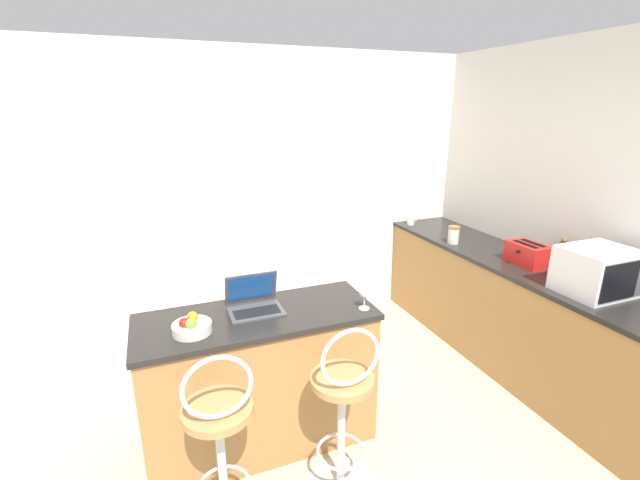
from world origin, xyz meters
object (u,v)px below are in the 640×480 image
bar_stool_near (221,448)px  laptop (254,301)px  mug_white (411,220)px  toaster (528,254)px  storage_jar (454,235)px  bar_stool_far (343,414)px  pepper_mill (562,252)px  fruit_bowl (192,327)px  microwave (597,271)px  wine_glass_short (364,294)px

bar_stool_near → laptop: 0.83m
mug_white → toaster: bearing=-82.1°
bar_stool_near → storage_jar: bearing=28.7°
bar_stool_far → pepper_mill: bearing=13.5°
laptop → fruit_bowl: bearing=-157.4°
microwave → pepper_mill: microwave is taller
microwave → bar_stool_far: bearing=-178.9°
fruit_bowl → pepper_mill: bearing=0.9°
toaster → bar_stool_near: bearing=-166.4°
laptop → pepper_mill: (2.41, -0.12, 0.05)m
mug_white → bar_stool_far: bearing=-130.3°
laptop → storage_jar: size_ratio=2.01×
storage_jar → toaster: bearing=-73.7°
storage_jar → mug_white: (0.00, 0.70, -0.04)m
mug_white → pepper_mill: (0.43, -1.46, 0.06)m
bar_stool_far → toaster: 2.00m
microwave → toaster: 0.57m
bar_stool_near → pepper_mill: size_ratio=4.81×
bar_stool_far → microwave: size_ratio=2.41×
bar_stool_far → laptop: (-0.32, 0.62, 0.45)m
bar_stool_near → wine_glass_short: (0.95, 0.38, 0.50)m
bar_stool_near → laptop: size_ratio=3.32×
wine_glass_short → mug_white: bearing=49.4°
storage_jar → laptop: bearing=-162.0°
bar_stool_far → microwave: microwave is taller
microwave → pepper_mill: 0.53m
microwave → mug_white: size_ratio=4.66×
pepper_mill → toaster: bearing=156.7°
microwave → fruit_bowl: 2.58m
storage_jar → pepper_mill: 0.87m
storage_jar → pepper_mill: pepper_mill is taller
mug_white → fruit_bowl: size_ratio=0.45×
storage_jar → pepper_mill: size_ratio=0.72×
wine_glass_short → mug_white: 2.08m
fruit_bowl → mug_white: bearing=32.3°
bar_stool_far → microwave: bearing=1.1°
laptop → microwave: bearing=-15.2°
microwave → toaster: size_ratio=1.44×
pepper_mill → fruit_bowl: 2.79m
bar_stool_far → bar_stool_near: bearing=180.0°
toaster → storage_jar: (-0.19, 0.66, -0.00)m
bar_stool_near → wine_glass_short: bar_stool_near is taller
bar_stool_near → fruit_bowl: 0.63m
laptop → wine_glass_short: (0.63, -0.24, 0.04)m
laptop → pepper_mill: size_ratio=1.45×
bar_stool_near → toaster: size_ratio=3.47×
bar_stool_far → laptop: laptop is taller
toaster → storage_jar: 0.68m
wine_glass_short → pepper_mill: size_ratio=0.62×
toaster → fruit_bowl: (-2.55, -0.14, -0.05)m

